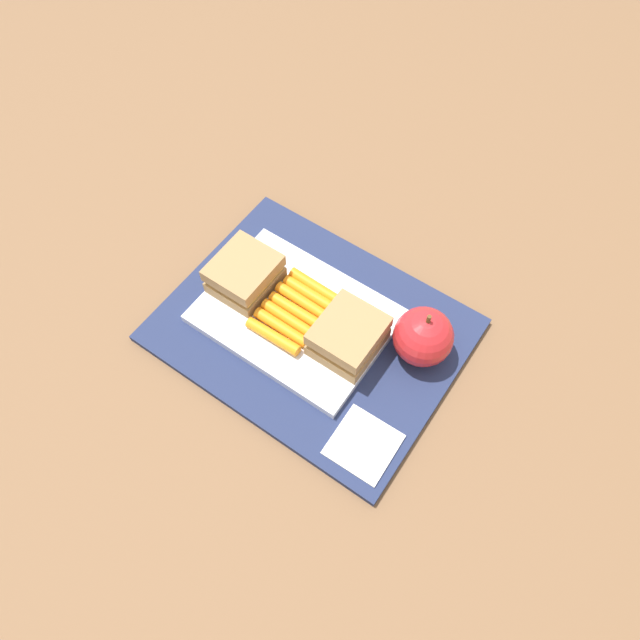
# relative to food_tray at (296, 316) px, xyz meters

# --- Properties ---
(ground_plane) EXTENTS (2.40, 2.40, 0.00)m
(ground_plane) POSITION_rel_food_tray_xyz_m (0.03, 0.00, -0.02)
(ground_plane) COLOR brown
(lunchbag_mat) EXTENTS (0.36, 0.28, 0.01)m
(lunchbag_mat) POSITION_rel_food_tray_xyz_m (0.03, 0.00, -0.01)
(lunchbag_mat) COLOR navy
(lunchbag_mat) RESTS_ON ground_plane
(food_tray) EXTENTS (0.23, 0.17, 0.01)m
(food_tray) POSITION_rel_food_tray_xyz_m (0.00, 0.00, 0.00)
(food_tray) COLOR white
(food_tray) RESTS_ON lunchbag_mat
(sandwich_half_left) EXTENTS (0.07, 0.08, 0.04)m
(sandwich_half_left) POSITION_rel_food_tray_xyz_m (-0.08, 0.00, 0.03)
(sandwich_half_left) COLOR #9E7A4C
(sandwich_half_left) RESTS_ON food_tray
(sandwich_half_right) EXTENTS (0.07, 0.08, 0.04)m
(sandwich_half_right) POSITION_rel_food_tray_xyz_m (0.08, 0.00, 0.03)
(sandwich_half_right) COLOR #9E7A4C
(sandwich_half_right) RESTS_ON food_tray
(carrot_sticks_bundle) EXTENTS (0.08, 0.10, 0.02)m
(carrot_sticks_bundle) POSITION_rel_food_tray_xyz_m (0.00, 0.00, 0.01)
(carrot_sticks_bundle) COLOR orange
(carrot_sticks_bundle) RESTS_ON food_tray
(apple) EXTENTS (0.07, 0.07, 0.08)m
(apple) POSITION_rel_food_tray_xyz_m (0.15, 0.05, 0.03)
(apple) COLOR red
(apple) RESTS_ON lunchbag_mat
(paper_napkin) EXTENTS (0.07, 0.07, 0.00)m
(paper_napkin) POSITION_rel_food_tray_xyz_m (0.16, -0.09, -0.00)
(paper_napkin) COLOR white
(paper_napkin) RESTS_ON lunchbag_mat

